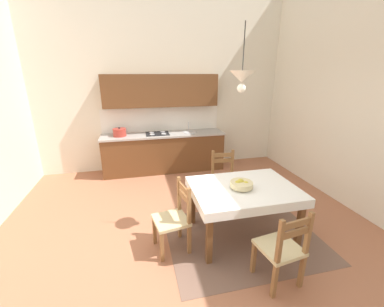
{
  "coord_description": "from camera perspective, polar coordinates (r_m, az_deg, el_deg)",
  "views": [
    {
      "loc": [
        -0.68,
        -2.8,
        2.23
      ],
      "look_at": [
        0.1,
        0.54,
        1.09
      ],
      "focal_mm": 22.82,
      "sensor_mm": 36.0,
      "label": 1
    }
  ],
  "objects": [
    {
      "name": "area_rug",
      "position": [
        3.73,
        11.93,
        -18.69
      ],
      "size": [
        2.1,
        1.6,
        0.01
      ],
      "primitive_type": "cube",
      "color": "brown",
      "rests_on": "ground_plane"
    },
    {
      "name": "fruit_bowl",
      "position": [
        3.34,
        11.46,
        -7.07
      ],
      "size": [
        0.3,
        0.3,
        0.12
      ],
      "color": "beige",
      "rests_on": "dining_table"
    },
    {
      "name": "dining_chair_kitchen_side",
      "position": [
        4.38,
        7.51,
        -5.9
      ],
      "size": [
        0.46,
        0.46,
        0.93
      ],
      "color": "#D1BC89",
      "rests_on": "ground_plane"
    },
    {
      "name": "wall_back",
      "position": [
        5.88,
        -6.85,
        16.97
      ],
      "size": [
        6.22,
        0.12,
        4.2
      ],
      "primitive_type": "cube",
      "color": "silver",
      "rests_on": "ground_plane"
    },
    {
      "name": "pendant_lamp",
      "position": [
        3.18,
        11.62,
        17.05
      ],
      "size": [
        0.32,
        0.32,
        0.8
      ],
      "color": "black"
    },
    {
      "name": "dining_chair_tv_side",
      "position": [
        3.26,
        -4.24,
        -14.95
      ],
      "size": [
        0.48,
        0.48,
        0.93
      ],
      "color": "#D1BC89",
      "rests_on": "ground_plane"
    },
    {
      "name": "dining_table",
      "position": [
        3.47,
        11.93,
        -9.36
      ],
      "size": [
        1.42,
        1.05,
        0.75
      ],
      "color": "brown",
      "rests_on": "ground_plane"
    },
    {
      "name": "ground_plane",
      "position": [
        3.67,
        0.4,
        -19.99
      ],
      "size": [
        6.22,
        6.56,
        0.1
      ],
      "primitive_type": "cube",
      "color": "#AD6B4C"
    },
    {
      "name": "kitchen_cabinetry",
      "position": [
        5.7,
        -6.76,
        4.31
      ],
      "size": [
        2.79,
        0.63,
        2.2
      ],
      "color": "brown",
      "rests_on": "ground_plane"
    },
    {
      "name": "dining_chair_camera_side",
      "position": [
        2.95,
        20.25,
        -20.21
      ],
      "size": [
        0.48,
        0.48,
        0.93
      ],
      "color": "#D1BC89",
      "rests_on": "ground_plane"
    }
  ]
}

